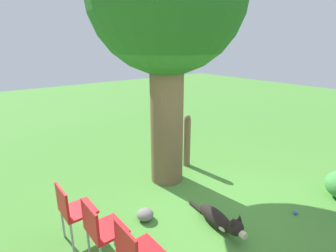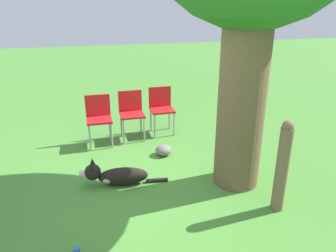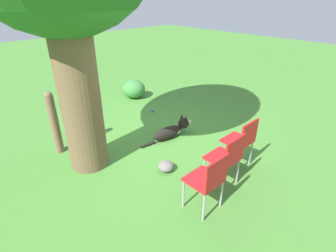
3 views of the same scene
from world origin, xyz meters
name	(u,v)px [view 1 (image 1 of 3)]	position (x,y,z in m)	size (l,w,h in m)	color
ground_plane	(199,204)	(0.00, 0.00, 0.00)	(30.00, 30.00, 0.00)	#478433
dog	(220,220)	(-0.21, -0.66, 0.15)	(0.33, 1.24, 0.41)	black
fence_post	(187,140)	(0.85, 1.27, 0.60)	(0.15, 0.15, 1.19)	brown
red_chair_1	(101,228)	(-1.87, -0.18, 0.53)	(0.42, 0.44, 0.89)	red
red_chair_2	(72,208)	(-2.01, 0.42, 0.53)	(0.42, 0.44, 0.89)	red
tennis_ball	(295,212)	(1.03, -1.19, 0.03)	(0.07, 0.07, 0.07)	blue
garden_rock	(145,214)	(-0.97, 0.22, 0.09)	(0.26, 0.27, 0.17)	slate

